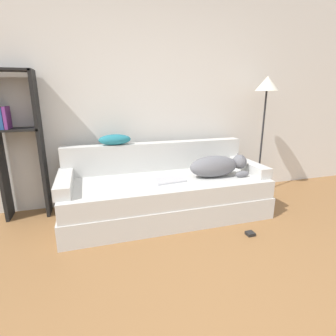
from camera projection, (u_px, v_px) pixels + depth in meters
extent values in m
cube|color=silver|center=(143.00, 95.00, 3.27)|extent=(7.43, 0.06, 2.70)
cube|color=silver|center=(165.00, 205.00, 3.04)|extent=(2.28, 0.92, 0.24)
cube|color=silver|center=(166.00, 187.00, 2.97)|extent=(2.24, 0.88, 0.20)
cube|color=silver|center=(157.00, 156.00, 3.26)|extent=(2.24, 0.15, 0.35)
cube|color=silver|center=(64.00, 183.00, 2.63)|extent=(0.15, 0.73, 0.12)
cube|color=silver|center=(248.00, 166.00, 3.23)|extent=(0.15, 0.73, 0.12)
ellipsoid|color=slate|center=(214.00, 166.00, 2.99)|extent=(0.57, 0.25, 0.25)
sphere|color=slate|center=(239.00, 162.00, 3.08)|extent=(0.17, 0.17, 0.17)
cone|color=slate|center=(242.00, 157.00, 3.02)|extent=(0.06, 0.06, 0.08)
cone|color=slate|center=(238.00, 156.00, 3.10)|extent=(0.06, 0.06, 0.08)
ellipsoid|color=slate|center=(242.00, 174.00, 2.99)|extent=(0.17, 0.06, 0.07)
cube|color=#B7B7BC|center=(169.00, 180.00, 2.88)|extent=(0.36, 0.27, 0.02)
ellipsoid|color=teal|center=(115.00, 140.00, 3.04)|extent=(0.37, 0.16, 0.12)
cube|color=black|center=(41.00, 146.00, 2.91)|extent=(0.04, 0.26, 1.61)
cube|color=black|center=(8.00, 70.00, 2.63)|extent=(0.43, 0.26, 0.02)
cube|color=black|center=(18.00, 129.00, 2.80)|extent=(0.43, 0.26, 0.02)
cube|color=#234C93|center=(3.00, 118.00, 2.72)|extent=(0.04, 0.20, 0.22)
cube|color=#753384|center=(7.00, 118.00, 2.73)|extent=(0.03, 0.20, 0.23)
cylinder|color=#232326|center=(257.00, 192.00, 3.74)|extent=(0.25, 0.25, 0.02)
cylinder|color=#232326|center=(261.00, 144.00, 3.55)|extent=(0.02, 0.02, 1.38)
cone|color=silver|center=(267.00, 84.00, 3.34)|extent=(0.30, 0.30, 0.18)
cube|color=black|center=(250.00, 234.00, 2.62)|extent=(0.08, 0.08, 0.03)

